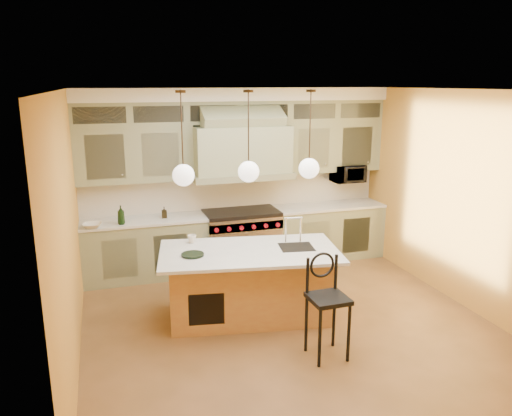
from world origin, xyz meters
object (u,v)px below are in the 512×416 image
object	(u,v)px
microwave	(348,173)
counter_stool	(327,300)
kitchen_island	(249,282)
range	(242,239)

from	to	relation	value
microwave	counter_stool	bearing A→B (deg)	-120.68
counter_stool	microwave	size ratio (longest dim) A/B	2.15
kitchen_island	counter_stool	xyz separation A→B (m)	(0.53, -1.18, 0.19)
range	kitchen_island	bearing A→B (deg)	-102.59
counter_stool	microwave	world-z (taller)	microwave
counter_stool	kitchen_island	bearing A→B (deg)	113.11
counter_stool	microwave	xyz separation A→B (m)	(1.81, 3.05, 0.78)
range	microwave	size ratio (longest dim) A/B	2.21
range	counter_stool	size ratio (longest dim) A/B	1.03
range	microwave	xyz separation A→B (m)	(1.95, 0.11, 0.96)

